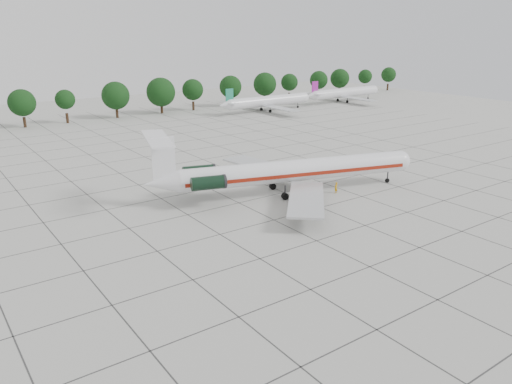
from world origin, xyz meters
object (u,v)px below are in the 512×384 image
Objects in this scene: ground_crew at (336,188)px; bg_airliner_e at (345,93)px; bg_airliner_d at (268,101)px; main_airliner at (283,171)px.

bg_airliner_e is at bearing -147.57° from ground_crew.
bg_airliner_d is (37.71, 67.01, 2.08)m from ground_crew.
ground_crew is 0.06× the size of bg_airliner_d.
bg_airliner_d is at bearing -131.12° from ground_crew.
bg_airliner_e is (32.57, 1.29, 0.00)m from bg_airliner_d.
ground_crew is at bearing -119.37° from bg_airliner_d.
bg_airliner_d is at bearing -177.73° from bg_airliner_e.
bg_airliner_e is at bearing 2.27° from bg_airliner_d.
bg_airliner_d is at bearing 71.65° from main_airliner.
bg_airliner_d and bg_airliner_e have the same top height.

